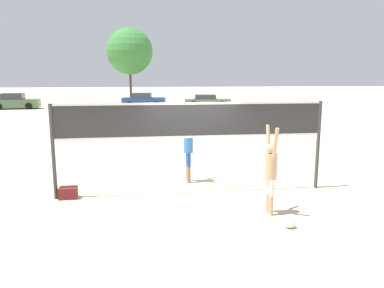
{
  "coord_description": "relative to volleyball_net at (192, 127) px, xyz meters",
  "views": [
    {
      "loc": [
        -1.36,
        -9.79,
        3.17
      ],
      "look_at": [
        0.0,
        0.0,
        1.37
      ],
      "focal_mm": 35.0,
      "sensor_mm": 36.0,
      "label": 1
    }
  ],
  "objects": [
    {
      "name": "ground_plane",
      "position": [
        0.0,
        0.0,
        -1.84
      ],
      "size": [
        200.0,
        200.0,
        0.0
      ],
      "primitive_type": "plane",
      "color": "beige"
    },
    {
      "name": "volleyball_net",
      "position": [
        0.0,
        0.0,
        0.0
      ],
      "size": [
        7.29,
        0.1,
        2.49
      ],
      "color": "#38383D",
      "rests_on": "ground_plane"
    },
    {
      "name": "player_spiker",
      "position": [
        1.57,
        -1.8,
        -0.75
      ],
      "size": [
        0.28,
        0.7,
        2.07
      ],
      "rotation": [
        0.0,
        0.0,
        1.57
      ],
      "color": "tan",
      "rests_on": "ground_plane"
    },
    {
      "name": "player_blocker",
      "position": [
        0.04,
        1.1,
        -0.64
      ],
      "size": [
        0.28,
        0.72,
        2.25
      ],
      "rotation": [
        0.0,
        0.0,
        -1.57
      ],
      "color": "#8C664C",
      "rests_on": "ground_plane"
    },
    {
      "name": "volleyball",
      "position": [
        1.71,
        -2.66,
        -1.72
      ],
      "size": [
        0.24,
        0.24,
        0.24
      ],
      "color": "white",
      "rests_on": "ground_plane"
    },
    {
      "name": "gear_bag",
      "position": [
        -3.29,
        -0.01,
        -1.68
      ],
      "size": [
        0.45,
        0.34,
        0.3
      ],
      "color": "maroon",
      "rests_on": "ground_plane"
    },
    {
      "name": "parked_car_near",
      "position": [
        -13.36,
        28.68,
        -1.15
      ],
      "size": [
        4.43,
        2.21,
        1.53
      ],
      "rotation": [
        0.0,
        0.0,
        0.08
      ],
      "color": "#4C6B4C",
      "rests_on": "ground_plane"
    },
    {
      "name": "parked_car_mid",
      "position": [
        5.65,
        29.16,
        -1.27
      ],
      "size": [
        4.97,
        2.47,
        1.23
      ],
      "rotation": [
        0.0,
        0.0,
        -0.12
      ],
      "color": "#4C6B4C",
      "rests_on": "ground_plane"
    },
    {
      "name": "parked_car_far",
      "position": [
        -0.97,
        29.16,
        -1.17
      ],
      "size": [
        4.54,
        2.34,
        1.46
      ],
      "rotation": [
        0.0,
        0.0,
        -0.15
      ],
      "color": "navy",
      "rests_on": "ground_plane"
    },
    {
      "name": "tree_left_cluster",
      "position": [
        -2.34,
        33.35,
        4.01
      ],
      "size": [
        5.1,
        5.1,
        8.41
      ],
      "color": "#4C3823",
      "rests_on": "ground_plane"
    }
  ]
}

